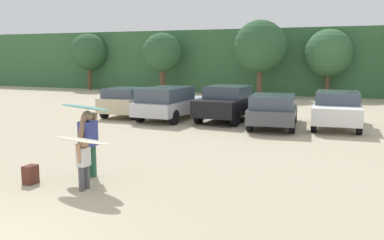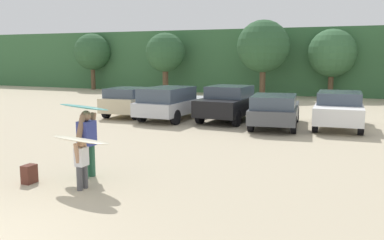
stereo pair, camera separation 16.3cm
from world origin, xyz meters
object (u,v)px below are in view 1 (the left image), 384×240
Objects in this scene: parked_car_white at (337,108)px; backpack_dropped at (30,175)px; person_adult at (88,140)px; surfboard_cream at (82,140)px; person_child at (84,162)px; parked_car_champagne at (130,101)px; parked_car_silver at (170,102)px; parked_car_black at (228,103)px; surfboard_teal at (84,107)px; parked_car_dark_gray at (274,109)px.

parked_car_white reaches higher than backpack_dropped.
person_adult is 0.93× the size of surfboard_cream.
surfboard_cream reaches higher than backpack_dropped.
parked_car_champagne is at bearing -63.33° from person_child.
person_child is 0.52m from surfboard_cream.
parked_car_white is (7.58, 0.60, -0.02)m from parked_car_silver.
parked_car_black is 10.50m from surfboard_teal.
person_adult is (4.77, -10.17, 0.19)m from parked_car_champagne.
parked_car_black is 3.69× the size of person_child.
parked_car_white reaches higher than surfboard_cream.
person_adult reaches higher than parked_car_champagne.
backpack_dropped is at bearing 65.50° from surfboard_teal.
parked_car_dark_gray is at bearing 70.22° from backpack_dropped.
parked_car_dark_gray is at bearing -99.02° from parked_car_champagne.
parked_car_silver is 2.61× the size of surfboard_cream.
backpack_dropped is (1.33, -10.75, -0.62)m from parked_car_silver.
parked_car_silver is at bearing -64.12° from surfboard_cream.
surfboard_teal reaches higher than surfboard_cream.
parked_car_dark_gray is 1.08× the size of parked_car_white.
parked_car_dark_gray is (5.06, -0.38, -0.07)m from parked_car_silver.
person_child is at bearing 160.30° from parked_car_dark_gray.
person_adult is 1.04m from surfboard_cream.
parked_car_silver is 1.12× the size of parked_car_black.
parked_car_black is at bearing 85.61° from parked_car_white.
backpack_dropped is at bearing -170.93° from parked_car_silver.
person_child is at bearing 140.92° from surfboard_teal.
surfboard_cream is at bearing 101.45° from person_child.
surfboard_teal is (-0.43, -10.45, 0.93)m from parked_car_black.
surfboard_cream is (2.81, -10.69, 0.33)m from parked_car_silver.
surfboard_teal reaches higher than parked_car_black.
parked_car_black is 2.17× the size of surfboard_teal.
person_adult reaches higher than parked_car_black.
parked_car_white is (10.01, 0.23, 0.05)m from parked_car_champagne.
parked_car_champagne is at bearing -47.27° from surfboard_teal.
parked_car_dark_gray reaches higher than surfboard_cream.
parked_car_silver is 10.68× the size of backpack_dropped.
parked_car_champagne is 3.48× the size of person_child.
person_adult reaches higher than parked_car_white.
person_child is at bearing -157.82° from parked_car_champagne.
parked_car_black reaches higher than backpack_dropped.
parked_car_black is at bearing -78.10° from surfboard_cream.
parked_car_silver is 7.60m from parked_car_white.
person_child is (-2.25, -10.26, -0.12)m from parked_car_dark_gray.
backpack_dropped is (3.77, -11.12, -0.55)m from parked_car_champagne.
parked_car_silver is at bearing -75.36° from person_adult.
surfboard_teal reaches higher than parked_car_dark_gray.
parked_car_black is 2.63m from parked_car_dark_gray.
parked_car_black is 11.53m from backpack_dropped.
surfboard_teal is (-5.34, -10.37, 0.96)m from parked_car_white.
parked_car_silver reaches higher than surfboard_cream.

